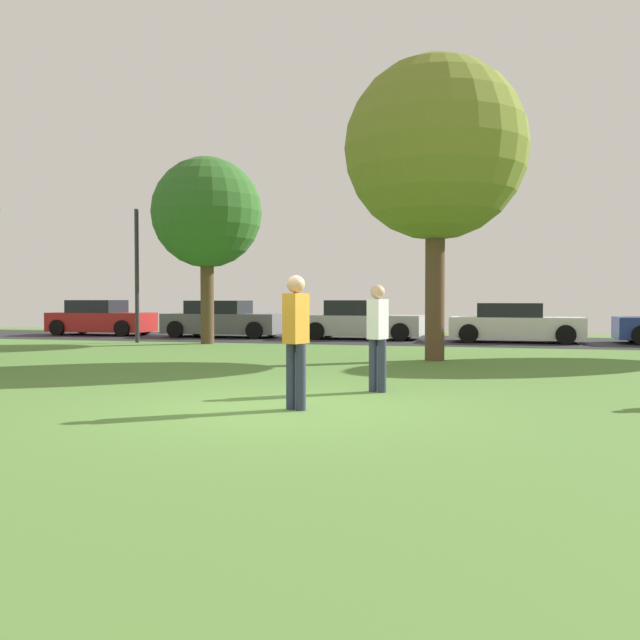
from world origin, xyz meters
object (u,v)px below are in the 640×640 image
parked_car_grey (223,320)px  parked_car_red (101,319)px  oak_tree_center (436,150)px  person_catcher (296,335)px  person_thrower (378,333)px  parked_car_silver (361,321)px  maple_tree_near (207,214)px  parked_car_white (515,324)px  street_lamp_post (137,276)px

parked_car_grey → parked_car_red: bearing=178.9°
oak_tree_center → person_catcher: bearing=-97.5°
person_catcher → person_thrower: bearing=0.0°
parked_car_silver → maple_tree_near: bearing=-139.1°
parked_car_red → person_catcher: bearing=-50.7°
oak_tree_center → maple_tree_near: bearing=151.2°
parked_car_white → maple_tree_near: bearing=-161.1°
maple_tree_near → oak_tree_center: bearing=-28.8°
parked_car_silver → street_lamp_post: 8.09m
maple_tree_near → parked_car_white: size_ratio=1.40×
parked_car_white → parked_car_silver: bearing=175.3°
oak_tree_center → parked_car_white: 9.08m
parked_car_red → parked_car_grey: (5.41, -0.11, -0.00)m
parked_car_white → street_lamp_post: 12.91m
oak_tree_center → person_catcher: oak_tree_center is taller
maple_tree_near → person_catcher: bearing=-61.1°
maple_tree_near → person_thrower: (7.57, -10.30, -3.33)m
maple_tree_near → parked_car_red: bearing=149.0°
person_catcher → street_lamp_post: 15.47m
maple_tree_near → person_catcher: maple_tree_near is taller
street_lamp_post → parked_car_grey: bearing=68.8°
person_thrower → parked_car_silver: (-3.18, 14.10, -0.30)m
parked_car_silver → parked_car_white: size_ratio=0.99×
person_catcher → parked_car_grey: bearing=45.8°
person_thrower → parked_car_white: person_thrower is taller
person_catcher → parked_car_white: person_catcher is taller
parked_car_red → parked_car_silver: size_ratio=0.96×
oak_tree_center → parked_car_grey: size_ratio=1.60×
oak_tree_center → maple_tree_near: size_ratio=1.19×
parked_car_grey → parked_car_white: (10.84, -0.41, -0.03)m
maple_tree_near → street_lamp_post: size_ratio=1.36×
person_thrower → street_lamp_post: 14.41m
person_catcher → parked_car_red: person_catcher is taller
oak_tree_center → parked_car_silver: bearing=113.2°
maple_tree_near → parked_car_grey: size_ratio=1.35×
oak_tree_center → parked_car_red: (-14.32, 8.20, -4.40)m
parked_car_white → street_lamp_post: bearing=-164.4°
oak_tree_center → person_catcher: size_ratio=4.01×
person_thrower → person_catcher: size_ratio=0.95×
person_catcher → parked_car_red: bearing=59.1°
parked_car_white → parked_car_grey: bearing=177.8°
person_catcher → parked_car_white: 15.99m
oak_tree_center → street_lamp_post: (-10.40, 4.24, -2.80)m
parked_car_red → parked_car_grey: parked_car_red is taller
maple_tree_near → parked_car_silver: 6.84m
person_catcher → parked_car_red: size_ratio=0.44×
person_thrower → person_catcher: bearing=0.0°
parked_car_silver → person_thrower: bearing=-77.3°
parked_car_red → parked_car_silver: (10.83, -0.07, -0.00)m
oak_tree_center → parked_car_white: bearing=75.9°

